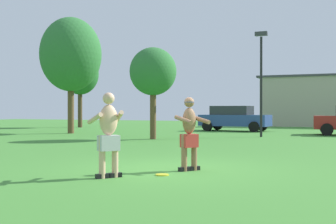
# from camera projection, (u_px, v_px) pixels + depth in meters

# --- Properties ---
(ground_plane) EXTENTS (80.00, 80.00, 0.00)m
(ground_plane) POSITION_uv_depth(u_px,v_px,m) (171.00, 169.00, 10.03)
(ground_plane) COLOR #428433
(player_near) EXTENTS (0.79, 0.84, 1.69)m
(player_near) POSITION_uv_depth(u_px,v_px,m) (108.00, 133.00, 8.75)
(player_near) COLOR black
(player_near) RESTS_ON ground_plane
(player_in_red) EXTENTS (0.80, 0.72, 1.64)m
(player_in_red) POSITION_uv_depth(u_px,v_px,m) (189.00, 131.00, 9.75)
(player_in_red) COLOR black
(player_in_red) RESTS_ON ground_plane
(frisbee) EXTENTS (0.28, 0.28, 0.03)m
(frisbee) POSITION_uv_depth(u_px,v_px,m) (162.00, 175.00, 9.08)
(frisbee) COLOR yellow
(frisbee) RESTS_ON ground_plane
(car_blue_far_end) EXTENTS (4.44, 2.32, 1.58)m
(car_blue_far_end) POSITION_uv_depth(u_px,v_px,m) (234.00, 118.00, 27.86)
(car_blue_far_end) COLOR #2D478C
(car_blue_far_end) RESTS_ON ground_plane
(lamp_post) EXTENTS (0.60, 0.24, 5.19)m
(lamp_post) POSITION_uv_depth(u_px,v_px,m) (261.00, 72.00, 21.77)
(lamp_post) COLOR black
(lamp_post) RESTS_ON ground_plane
(tree_left_field) EXTENTS (3.48, 3.48, 6.59)m
(tree_left_field) POSITION_uv_depth(u_px,v_px,m) (71.00, 55.00, 25.05)
(tree_left_field) COLOR brown
(tree_left_field) RESTS_ON ground_plane
(tree_right_field) EXTENTS (2.82, 2.82, 5.64)m
(tree_right_field) POSITION_uv_depth(u_px,v_px,m) (80.00, 74.00, 33.40)
(tree_right_field) COLOR #4C3823
(tree_right_field) RESTS_ON ground_plane
(tree_behind_players) EXTENTS (2.15, 2.15, 4.20)m
(tree_behind_players) POSITION_uv_depth(u_px,v_px,m) (153.00, 72.00, 20.20)
(tree_behind_players) COLOR brown
(tree_behind_players) RESTS_ON ground_plane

